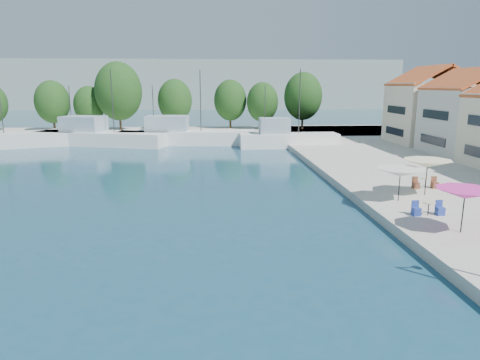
{
  "coord_description": "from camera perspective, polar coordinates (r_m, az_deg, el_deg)",
  "views": [
    {
      "loc": [
        -3.65,
        -1.95,
        7.85
      ],
      "look_at": [
        -1.75,
        26.0,
        1.61
      ],
      "focal_mm": 32.0,
      "sensor_mm": 36.0,
      "label": 1
    }
  ],
  "objects": [
    {
      "name": "hill_east",
      "position": [
        187.12,
        9.81,
        11.8
      ],
      "size": [
        140.0,
        40.0,
        12.0
      ],
      "primitive_type": "cube",
      "color": "gray",
      "rests_on": "ground"
    },
    {
      "name": "tree_06",
      "position": [
        73.86,
        -1.31,
        10.58
      ],
      "size": [
        5.53,
        5.53,
        8.19
      ],
      "color": "#3F2B19",
      "rests_on": "quay_far"
    },
    {
      "name": "umbrella_white",
      "position": [
        28.89,
        20.6,
        0.95
      ],
      "size": [
        3.1,
        3.1,
        2.09
      ],
      "color": "black",
      "rests_on": "quay_right"
    },
    {
      "name": "tree_07",
      "position": [
        72.33,
        3.01,
        10.33
      ],
      "size": [
        5.24,
        5.24,
        7.75
      ],
      "color": "#3F2B19",
      "rests_on": "quay_far"
    },
    {
      "name": "trawler_02",
      "position": [
        60.43,
        -18.25,
        5.48
      ],
      "size": [
        18.27,
        9.34,
        10.2
      ],
      "rotation": [
        0.0,
        0.0,
        -0.28
      ],
      "color": "silver",
      "rests_on": "ground"
    },
    {
      "name": "tree_02",
      "position": [
        75.43,
        -23.75,
        9.51
      ],
      "size": [
        5.41,
        5.41,
        8.01
      ],
      "color": "#3F2B19",
      "rests_on": "quay_far"
    },
    {
      "name": "tree_04",
      "position": [
        71.64,
        -15.9,
        11.31
      ],
      "size": [
        7.35,
        7.35,
        10.88
      ],
      "color": "#3F2B19",
      "rests_on": "quay_far"
    },
    {
      "name": "building_06",
      "position": [
        59.78,
        24.0,
        9.23
      ],
      "size": [
        9.0,
        8.8,
        10.2
      ],
      "color": "beige",
      "rests_on": "quay_right"
    },
    {
      "name": "umbrella_pink",
      "position": [
        23.86,
        27.81,
        -1.64
      ],
      "size": [
        2.87,
        2.87,
        2.25
      ],
      "color": "black",
      "rests_on": "quay_right"
    },
    {
      "name": "quay_far",
      "position": [
        69.5,
        -7.5,
        6.2
      ],
      "size": [
        90.0,
        16.0,
        0.6
      ],
      "primitive_type": "cube",
      "color": "#B0AB9F",
      "rests_on": "ground"
    },
    {
      "name": "umbrella_cream",
      "position": [
        31.01,
        23.74,
        2.04
      ],
      "size": [
        3.18,
        3.18,
        2.42
      ],
      "color": "black",
      "rests_on": "quay_right"
    },
    {
      "name": "building_05",
      "position": [
        51.99,
        28.57,
        8.19
      ],
      "size": [
        8.4,
        8.8,
        9.7
      ],
      "color": "beige",
      "rests_on": "quay_right"
    },
    {
      "name": "trawler_04",
      "position": [
        55.3,
        6.18,
        5.43
      ],
      "size": [
        12.53,
        3.28,
        10.2
      ],
      "rotation": [
        0.0,
        0.0,
        0.0
      ],
      "color": "white",
      "rests_on": "ground"
    },
    {
      "name": "hill_west",
      "position": [
        164.08,
        -13.44,
        12.27
      ],
      "size": [
        180.0,
        40.0,
        16.0
      ],
      "primitive_type": "cube",
      "color": "gray",
      "rests_on": "ground"
    },
    {
      "name": "cafe_table_03",
      "position": [
        33.38,
        23.47,
        -0.55
      ],
      "size": [
        1.82,
        0.7,
        0.76
      ],
      "color": "black",
      "rests_on": "quay_right"
    },
    {
      "name": "cafe_table_02",
      "position": [
        26.59,
        23.8,
        -3.73
      ],
      "size": [
        1.82,
        0.7,
        0.76
      ],
      "color": "black",
      "rests_on": "quay_right"
    },
    {
      "name": "tree_03",
      "position": [
        73.87,
        -19.47,
        9.41
      ],
      "size": [
        4.82,
        4.82,
        7.14
      ],
      "color": "#3F2B19",
      "rests_on": "quay_far"
    },
    {
      "name": "trawler_03",
      "position": [
        58.98,
        -7.44,
        5.84
      ],
      "size": [
        18.59,
        6.2,
        10.2
      ],
      "rotation": [
        0.0,
        0.0,
        -0.08
      ],
      "color": "white",
      "rests_on": "ground"
    },
    {
      "name": "tree_05",
      "position": [
        72.07,
        -8.68,
        10.43
      ],
      "size": [
        5.58,
        5.58,
        8.26
      ],
      "color": "#3F2B19",
      "rests_on": "quay_far"
    },
    {
      "name": "tree_08",
      "position": [
        73.58,
        8.4,
        10.99
      ],
      "size": [
        6.34,
        6.34,
        9.39
      ],
      "color": "#3F2B19",
      "rests_on": "quay_far"
    }
  ]
}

